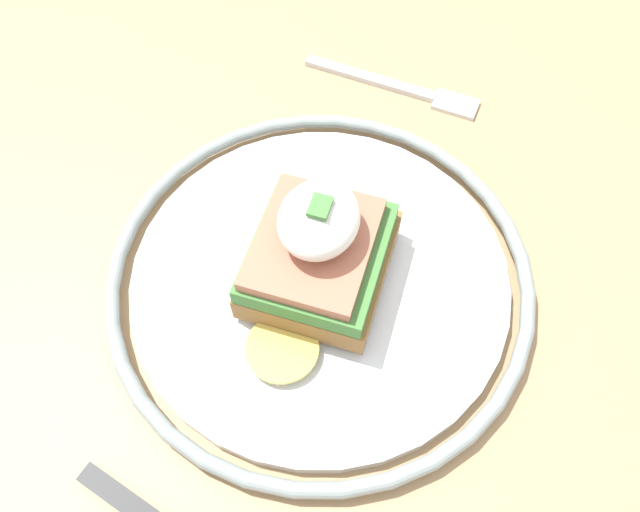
{
  "coord_description": "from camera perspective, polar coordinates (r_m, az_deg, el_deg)",
  "views": [
    {
      "loc": [
        0.22,
        0.11,
        1.13
      ],
      "look_at": [
        0.02,
        0.05,
        0.78
      ],
      "focal_mm": 35.0,
      "sensor_mm": 36.0,
      "label": 1
    }
  ],
  "objects": [
    {
      "name": "ground_plane",
      "position": [
        1.15,
        -2.07,
        -18.82
      ],
      "size": [
        6.0,
        6.0,
        0.0
      ],
      "primitive_type": "plane",
      "color": "#B2ADA3"
    },
    {
      "name": "plate",
      "position": [
        0.43,
        0.0,
        -1.88
      ],
      "size": [
        0.29,
        0.29,
        0.02
      ],
      "color": "silver",
      "rests_on": "dining_table"
    },
    {
      "name": "fork",
      "position": [
        0.55,
        7.27,
        15.04
      ],
      "size": [
        0.03,
        0.15,
        0.0
      ],
      "color": "silver",
      "rests_on": "dining_table"
    },
    {
      "name": "dining_table",
      "position": [
        0.56,
        -4.07,
        -5.2
      ],
      "size": [
        0.92,
        0.82,
        0.75
      ],
      "color": "tan",
      "rests_on": "ground_plane"
    },
    {
      "name": "sandwich",
      "position": [
        0.39,
        -0.19,
        0.45
      ],
      "size": [
        0.13,
        0.09,
        0.08
      ],
      "color": "olive",
      "rests_on": "plate"
    }
  ]
}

